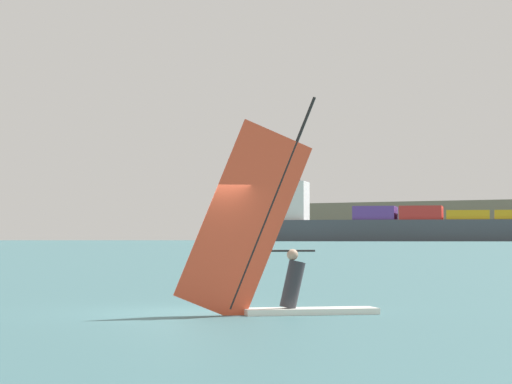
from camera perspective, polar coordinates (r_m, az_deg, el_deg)
The scene contains 3 objects.
ground_plane at distance 21.51m, azimuth -3.05°, elevation -6.39°, with size 4000.00×4000.00×0.00m, color #386066.
windsurfer at distance 20.72m, azimuth 1.15°, elevation -3.86°, with size 3.67×2.25×4.39m.
cargo_ship at distance 615.54m, azimuth 9.34°, elevation -1.78°, with size 212.45×46.53×40.67m.
Camera 1 is at (7.33, -20.17, 1.46)m, focal length 75.29 mm.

